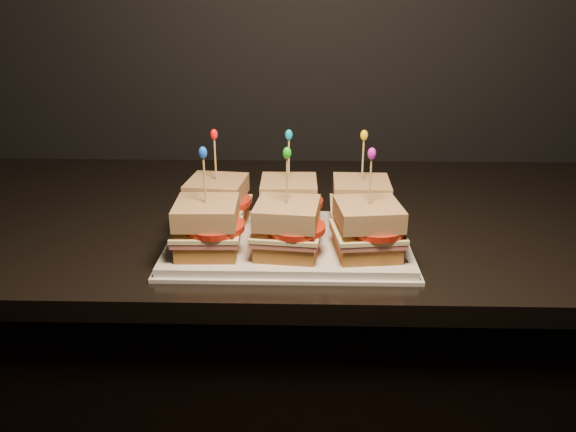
{
  "coord_description": "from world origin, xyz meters",
  "views": [
    {
      "loc": [
        -0.55,
        0.7,
        1.31
      ],
      "look_at": [
        -0.57,
        1.51,
        0.98
      ],
      "focal_mm": 35.0,
      "sensor_mm": 36.0,
      "label": 1
    }
  ],
  "objects": [
    {
      "name": "sandwich_2_bread_bot",
      "position": [
        -0.45,
        1.56,
        0.96
      ],
      "size": [
        0.09,
        0.09,
        0.02
      ],
      "primitive_type": "cube",
      "rotation": [
        0.0,
        0.0,
        -0.03
      ],
      "color": "brown",
      "rests_on": "platter"
    },
    {
      "name": "sandwich_5_tomato",
      "position": [
        -0.44,
        1.45,
        0.99
      ],
      "size": [
        0.09,
        0.09,
        0.01
      ],
      "primitive_type": "cylinder",
      "color": "red",
      "rests_on": "sandwich_5_cheese"
    },
    {
      "name": "sandwich_0_pick",
      "position": [
        -0.69,
        1.56,
        1.06
      ],
      "size": [
        0.0,
        0.0,
        0.09
      ],
      "primitive_type": "cylinder",
      "color": "tan",
      "rests_on": "sandwich_0_bread_top"
    },
    {
      "name": "sandwich_1_tomato",
      "position": [
        -0.56,
        1.55,
        0.99
      ],
      "size": [
        0.09,
        0.09,
        0.01
      ],
      "primitive_type": "cylinder",
      "color": "red",
      "rests_on": "sandwich_1_cheese"
    },
    {
      "name": "sandwich_1_pick",
      "position": [
        -0.57,
        1.56,
        1.06
      ],
      "size": [
        0.0,
        0.0,
        0.09
      ],
      "primitive_type": "cylinder",
      "color": "tan",
      "rests_on": "sandwich_1_bread_top"
    },
    {
      "name": "sandwich_1_bread_bot",
      "position": [
        -0.57,
        1.56,
        0.96
      ],
      "size": [
        0.09,
        0.09,
        0.02
      ],
      "primitive_type": "cube",
      "rotation": [
        0.0,
        0.0,
        0.01
      ],
      "color": "brown",
      "rests_on": "platter"
    },
    {
      "name": "sandwich_3_tomato",
      "position": [
        -0.68,
        1.45,
        0.99
      ],
      "size": [
        0.09,
        0.09,
        0.01
      ],
      "primitive_type": "cylinder",
      "color": "red",
      "rests_on": "sandwich_3_cheese"
    },
    {
      "name": "granite_slab",
      "position": [
        -0.6,
        1.67,
        0.91
      ],
      "size": [
        2.62,
        0.68,
        0.03
      ],
      "primitive_type": "cube",
      "color": "black",
      "rests_on": "cabinet"
    },
    {
      "name": "sandwich_0_bread_bot",
      "position": [
        -0.69,
        1.56,
        0.96
      ],
      "size": [
        0.1,
        0.1,
        0.02
      ],
      "primitive_type": "cube",
      "rotation": [
        0.0,
        0.0,
        -0.12
      ],
      "color": "brown",
      "rests_on": "platter"
    },
    {
      "name": "sandwich_0_cheese",
      "position": [
        -0.69,
        1.56,
        0.98
      ],
      "size": [
        0.11,
        0.11,
        0.01
      ],
      "primitive_type": "cube",
      "rotation": [
        0.0,
        0.0,
        -0.12
      ],
      "color": "#F7EAA4",
      "rests_on": "sandwich_0_ham"
    },
    {
      "name": "sandwich_2_tomato",
      "position": [
        -0.44,
        1.55,
        0.99
      ],
      "size": [
        0.09,
        0.09,
        0.01
      ],
      "primitive_type": "cylinder",
      "color": "red",
      "rests_on": "sandwich_2_cheese"
    },
    {
      "name": "sandwich_2_bread_top",
      "position": [
        -0.45,
        1.56,
        1.01
      ],
      "size": [
        0.09,
        0.09,
        0.03
      ],
      "primitive_type": "cube",
      "rotation": [
        0.0,
        0.0,
        -0.03
      ],
      "color": "brown",
      "rests_on": "sandwich_2_tomato"
    },
    {
      "name": "sandwich_3_bread_bot",
      "position": [
        -0.69,
        1.45,
        0.96
      ],
      "size": [
        0.09,
        0.09,
        0.02
      ],
      "primitive_type": "cube",
      "rotation": [
        0.0,
        0.0,
        0.03
      ],
      "color": "brown",
      "rests_on": "platter"
    },
    {
      "name": "sandwich_1_cheese",
      "position": [
        -0.57,
        1.56,
        0.98
      ],
      "size": [
        0.1,
        0.1,
        0.01
      ],
      "primitive_type": "cube",
      "rotation": [
        0.0,
        0.0,
        0.01
      ],
      "color": "#F7EAA4",
      "rests_on": "sandwich_1_ham"
    },
    {
      "name": "sandwich_5_pick",
      "position": [
        -0.45,
        1.45,
        1.06
      ],
      "size": [
        0.0,
        0.0,
        0.09
      ],
      "primitive_type": "cylinder",
      "color": "tan",
      "rests_on": "sandwich_5_bread_top"
    },
    {
      "name": "sandwich_0_frill",
      "position": [
        -0.69,
        1.56,
        1.1
      ],
      "size": [
        0.01,
        0.01,
        0.02
      ],
      "primitive_type": "ellipsoid",
      "color": "red",
      "rests_on": "sandwich_0_pick"
    },
    {
      "name": "cabinet",
      "position": [
        -0.6,
        1.67,
        0.45
      ],
      "size": [
        2.58,
        0.64,
        0.9
      ],
      "primitive_type": "cube",
      "color": "black",
      "rests_on": "ground"
    },
    {
      "name": "sandwich_2_frill",
      "position": [
        -0.45,
        1.56,
        1.1
      ],
      "size": [
        0.01,
        0.01,
        0.02
      ],
      "primitive_type": "ellipsoid",
      "color": "yellow",
      "rests_on": "sandwich_2_pick"
    },
    {
      "name": "sandwich_5_cheese",
      "position": [
        -0.45,
        1.45,
        0.98
      ],
      "size": [
        0.11,
        0.11,
        0.01
      ],
      "primitive_type": "cube",
      "rotation": [
        0.0,
        0.0,
        0.12
      ],
      "color": "#F7EAA4",
      "rests_on": "sandwich_5_ham"
    },
    {
      "name": "sandwich_3_cheese",
      "position": [
        -0.69,
        1.45,
        0.98
      ],
      "size": [
        0.1,
        0.1,
        0.01
      ],
      "primitive_type": "cube",
      "rotation": [
        0.0,
        0.0,
        0.03
      ],
      "color": "#F7EAA4",
      "rests_on": "sandwich_3_ham"
    },
    {
      "name": "sandwich_4_pick",
      "position": [
        -0.57,
        1.45,
        1.06
      ],
      "size": [
        0.0,
        0.0,
        0.09
      ],
      "primitive_type": "cylinder",
      "color": "tan",
      "rests_on": "sandwich_4_bread_top"
    },
    {
      "name": "sandwich_1_frill",
      "position": [
        -0.57,
        1.56,
        1.1
      ],
      "size": [
        0.01,
        0.01,
        0.02
      ],
      "primitive_type": "ellipsoid",
      "color": "#0895BE",
      "rests_on": "sandwich_1_pick"
    },
    {
      "name": "sandwich_3_frill",
      "position": [
        -0.69,
        1.45,
        1.1
      ],
      "size": [
        0.01,
        0.01,
        0.02
      ],
      "primitive_type": "ellipsoid",
      "color": "blue",
      "rests_on": "sandwich_3_pick"
    },
    {
      "name": "sandwich_5_bread_bot",
      "position": [
        -0.45,
        1.45,
        0.96
      ],
      "size": [
        0.1,
        0.1,
        0.02
      ],
      "primitive_type": "cube",
      "rotation": [
        0.0,
        0.0,
        0.12
      ],
      "color": "brown",
      "rests_on": "platter"
    },
    {
      "name": "sandwich_5_bread_top",
      "position": [
        -0.45,
        1.45,
        1.01
      ],
      "size": [
        0.1,
        0.1,
        0.03
      ],
      "primitive_type": "cube",
      "rotation": [
        0.0,
        0.0,
        0.12
      ],
      "color": "brown",
      "rests_on": "sandwich_5_tomato"
    },
    {
      "name": "sandwich_4_frill",
      "position": [
        -0.57,
        1.45,
        1.1
      ],
      "size": [
        0.01,
        0.01,
        0.02
      ],
      "primitive_type": "ellipsoid",
      "color": "#1CAD15",
      "rests_on": "sandwich_4_pick"
    },
    {
      "name": "sandwich_5_frill",
      "position": [
        -0.45,
        1.45,
        1.1
      ],
      "size": [
        0.01,
        0.01,
        0.02
      ],
      "primitive_type": "ellipsoid",
      "color": "#C318AE",
      "rests_on": "sandwich_5_pick"
    },
    {
      "name": "sandwich_4_tomato",
      "position": [
        -0.56,
        1.45,
        0.99
      ],
      "size": [
        0.09,
        0.09,
        0.01
      ],
      "primitive_type": "cylinder",
      "color": "red",
      "rests_on": "sandwich_4_cheese"
    },
    {
      "name": "sandwich_4_ham",
      "position": [
        -0.57,
        1.45,
        0.98
      ],
      "size": [
        0.11,
        0.1,
        0.01
      ],
      "primitive_type": "cube",
      "rotation": [
        0.0,
        0.0,
        -0.11
      ],
      "color": "#B1504D",
      "rests_on": "sandwich_4_bread_bot"
    },
    {
      "name": "sandwich_3_bread_top",
      "position": [
        -0.69,
        1.45,
        1.01
      ],
      "size": [
        0.09,
        0.09,
        0.03
      ],
      "primitive_type": "cube",
      "rotation": [
        0.0,
        0.0,
        0.03
      ],
      "color": "brown",
      "rests_on": "sandwich_3_tomato"
    },
    {
      "name": "sandwich_2_ham",
      "position": [
        -0.45,
        1.56,
        0.98
      ],
      "size": [
        0.1,
        0.1,
        0.01
      ],
      "primitive_type": "cube",
      "rotation": [
        0.0,
        0.0,
        -0.03
      ],
      "color": "#B1504D",
      "rests_on": "sandwich_2_bread_bot"
    },
    {
      "name": "platter",
      "position": [
        -0.57,
        1.51,
        0.94
      ],
      "size": [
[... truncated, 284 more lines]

